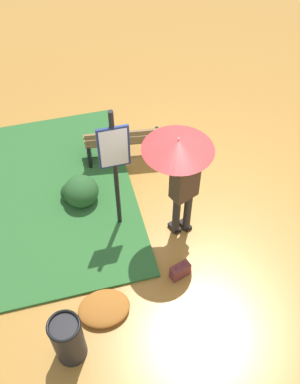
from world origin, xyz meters
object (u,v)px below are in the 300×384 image
object	(u,v)px
handbag	(180,271)
trash_bin	(68,339)
park_bench	(124,142)
person_with_umbrella	(181,164)
info_sign_post	(115,161)

from	to	relation	value
handbag	trash_bin	xyz separation A→B (m)	(1.71, 0.75, 0.29)
park_bench	trash_bin	bearing A→B (deg)	66.56
person_with_umbrella	park_bench	xyz separation A→B (m)	(0.43, -1.85, -1.15)
handbag	info_sign_post	bearing A→B (deg)	-60.78
park_bench	trash_bin	size ratio (longest dim) A/B	1.68
handbag	trash_bin	bearing A→B (deg)	23.58
park_bench	trash_bin	xyz separation A→B (m)	(1.46, 3.38, 0.02)
handbag	person_with_umbrella	bearing A→B (deg)	-102.97
park_bench	trash_bin	world-z (taller)	trash_bin
info_sign_post	park_bench	distance (m)	1.84
info_sign_post	trash_bin	size ratio (longest dim) A/B	2.76
info_sign_post	handbag	xyz separation A→B (m)	(-0.66, 1.17, -1.32)
person_with_umbrella	handbag	xyz separation A→B (m)	(0.18, 0.78, -1.42)
person_with_umbrella	park_bench	distance (m)	2.22
person_with_umbrella	info_sign_post	bearing A→B (deg)	-24.99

